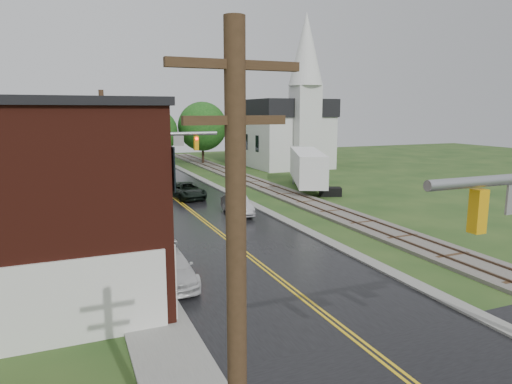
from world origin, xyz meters
TOP-DOWN VIEW (x-y plane):
  - main_road at (0.00, 30.00)m, footprint 10.00×90.00m
  - curb_right at (5.40, 35.00)m, footprint 0.80×70.00m
  - sidewalk_left at (-6.20, 25.00)m, footprint 2.40×50.00m
  - yellow_house at (-11.00, 26.00)m, footprint 8.00×7.00m
  - darkred_building at (-10.00, 35.00)m, footprint 7.00×6.00m
  - church at (20.00, 53.74)m, footprint 10.40×18.40m
  - railroad at (10.00, 35.00)m, footprint 3.20×80.00m
  - traffic_signal_far at (-3.47, 27.00)m, footprint 7.34×0.43m
  - utility_pole_a at (-6.80, 0.00)m, footprint 1.80×0.28m
  - utility_pole_b at (-6.80, 22.00)m, footprint 1.80×0.28m
  - utility_pole_c at (-6.80, 44.00)m, footprint 1.80×0.28m
  - tree_left_c at (-13.85, 39.90)m, footprint 6.00×6.00m
  - tree_left_e at (-8.85, 45.90)m, footprint 6.40×6.40m
  - suv_dark at (1.02, 34.25)m, footprint 2.91×5.36m
  - sedan_silver at (2.93, 26.33)m, footprint 1.82×4.48m
  - pickup_white at (-4.80, 14.36)m, footprint 1.98×4.79m
  - semi_trailer at (13.69, 34.74)m, footprint 7.13×12.14m

SIDE VIEW (x-z plane):
  - main_road at x=0.00m, z-range -0.01..0.01m
  - curb_right at x=5.40m, z-range -0.06..0.06m
  - sidewalk_left at x=-6.20m, z-range -0.06..0.06m
  - railroad at x=10.00m, z-range -0.04..0.26m
  - pickup_white at x=-4.80m, z-range 0.00..1.39m
  - suv_dark at x=1.02m, z-range 0.00..1.43m
  - sedan_silver at x=2.93m, z-range 0.00..1.45m
  - darkred_building at x=-10.00m, z-range 0.00..4.40m
  - semi_trailer at x=13.69m, z-range 0.36..4.18m
  - yellow_house at x=-11.00m, z-range 0.00..6.40m
  - tree_left_c at x=-13.85m, z-range 0.69..8.34m
  - utility_pole_a at x=-6.80m, z-range 0.22..9.22m
  - utility_pole_b at x=-6.80m, z-range 0.22..9.22m
  - utility_pole_c at x=-6.80m, z-range 0.22..9.22m
  - tree_left_e at x=-8.85m, z-range 0.73..8.89m
  - traffic_signal_far at x=-3.47m, z-range 1.37..8.57m
  - church at x=20.00m, z-range -4.17..15.83m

